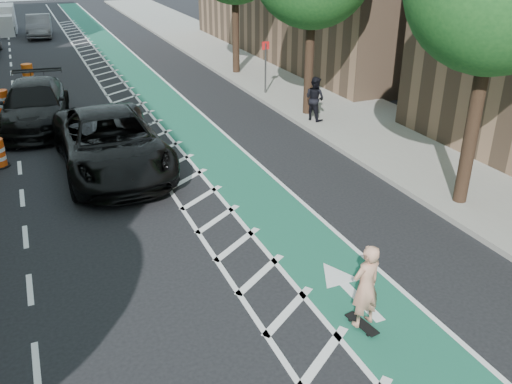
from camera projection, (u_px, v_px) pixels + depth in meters
ground at (177, 257)px, 12.55m from camera, size 120.00×120.00×0.00m
bike_lane at (182, 120)px, 21.92m from camera, size 2.00×90.00×0.01m
buffer_strip at (145, 124)px, 21.39m from camera, size 1.40×90.00×0.01m
sidewalk_right at (322, 101)px, 24.20m from camera, size 5.00×90.00×0.15m
curb_right at (273, 107)px, 23.33m from camera, size 0.12×90.00×0.16m
sign_post at (265, 67)px, 24.64m from camera, size 0.35×0.08×2.47m
skateboard at (362, 324)px, 10.28m from camera, size 0.33×0.78×0.10m
skateboarder at (366, 286)px, 9.90m from camera, size 0.68×0.50×1.70m
suv_near at (111, 142)px, 16.90m from camera, size 3.13×6.63×1.83m
suv_far at (34, 105)px, 20.85m from camera, size 3.11×6.11×1.70m
car_grey at (39, 26)px, 39.61m from camera, size 2.02×4.82×1.55m
pedestrian at (315, 99)px, 21.09m from camera, size 0.92×1.02×1.72m
box_truck at (0, 21)px, 41.17m from camera, size 2.26×4.76×1.96m
barrel_b at (3, 102)px, 22.71m from camera, size 0.68×0.68×0.93m
barrel_c at (28, 74)px, 27.29m from camera, size 0.69×0.69×0.94m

